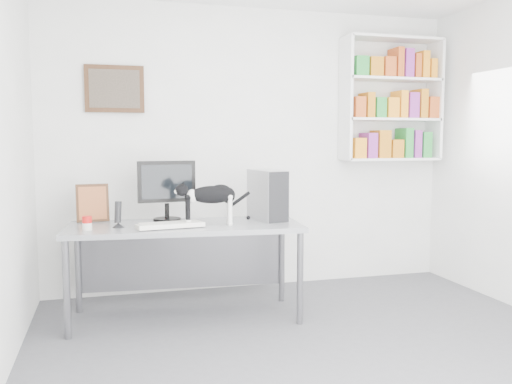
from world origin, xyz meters
TOP-DOWN VIEW (x-y plane):
  - room at (0.00, 0.00)m, footprint 4.01×4.01m
  - bookshelf at (1.40, 1.85)m, footprint 1.03×0.28m
  - wall_art at (-1.30, 1.97)m, footprint 0.52×0.04m
  - desk at (-0.79, 1.18)m, footprint 1.90×0.87m
  - monitor at (-0.91, 1.42)m, footprint 0.50×0.26m
  - keyboard at (-0.93, 1.05)m, footprint 0.53×0.26m
  - pc_tower at (-0.09, 1.24)m, footprint 0.26×0.45m
  - speaker at (-1.31, 1.16)m, footprint 0.12×0.12m
  - leaning_print at (-1.51, 1.52)m, footprint 0.27×0.12m
  - soup_can at (-1.54, 1.10)m, footprint 0.08×0.08m
  - cat at (-0.60, 1.07)m, footprint 0.54×0.19m

SIDE VIEW (x-z plane):
  - desk at x=-0.79m, z-range 0.00..0.77m
  - keyboard at x=-0.93m, z-range 0.77..0.81m
  - soup_can at x=-1.54m, z-range 0.77..0.88m
  - speaker at x=-1.31m, z-range 0.77..0.98m
  - leaning_print at x=-1.51m, z-range 0.77..1.09m
  - cat at x=-0.60m, z-range 0.77..1.10m
  - pc_tower at x=-0.09m, z-range 0.77..1.19m
  - monitor at x=-0.91m, z-range 0.77..1.28m
  - room at x=0.00m, z-range 0.00..2.70m
  - bookshelf at x=1.40m, z-range 1.23..2.47m
  - wall_art at x=-1.30m, z-range 1.69..2.11m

